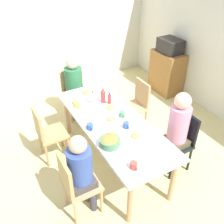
{
  "coord_description": "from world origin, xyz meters",
  "views": [
    {
      "loc": [
        2.44,
        -1.37,
        2.85
      ],
      "look_at": [
        0.0,
        0.0,
        0.92
      ],
      "focal_mm": 40.48,
      "sensor_mm": 36.0,
      "label": 1
    }
  ],
  "objects_px": {
    "plate_3": "(75,103)",
    "chair_0": "(73,91)",
    "chair_4": "(47,132)",
    "cup_3": "(90,127)",
    "bottle_0": "(110,99)",
    "cup_2": "(77,105)",
    "bowl_0": "(110,141)",
    "chair_2": "(137,103)",
    "person_0": "(74,83)",
    "cup_0": "(113,135)",
    "chair_1": "(75,183)",
    "microwave": "(170,46)",
    "cup_5": "(126,125)",
    "chair_3": "(180,139)",
    "bottle_1": "(103,96)",
    "plate_2": "(86,93)",
    "person_3": "(177,127)",
    "dining_table": "(112,126)",
    "plate_0": "(111,119)",
    "cup_1": "(134,165)",
    "plate_5": "(103,93)",
    "plate_4": "(135,136)",
    "person_1": "(81,169)",
    "side_cabinet": "(167,72)",
    "bottle_2": "(93,98)",
    "plate_1": "(110,108)",
    "cup_4": "(122,114)"
  },
  "relations": [
    {
      "from": "person_1",
      "to": "chair_0",
      "type": "bearing_deg",
      "value": 160.62
    },
    {
      "from": "chair_2",
      "to": "plate_3",
      "type": "xyz_separation_m",
      "value": [
        -0.13,
        -1.07,
        0.27
      ]
    },
    {
      "from": "chair_2",
      "to": "bowl_0",
      "type": "relative_size",
      "value": 3.49
    },
    {
      "from": "chair_3",
      "to": "plate_3",
      "type": "bearing_deg",
      "value": -138.66
    },
    {
      "from": "chair_1",
      "to": "chair_2",
      "type": "bearing_deg",
      "value": 124.19
    },
    {
      "from": "plate_1",
      "to": "bottle_1",
      "type": "xyz_separation_m",
      "value": [
        -0.21,
        -0.0,
        0.09
      ]
    },
    {
      "from": "chair_1",
      "to": "microwave",
      "type": "height_order",
      "value": "microwave"
    },
    {
      "from": "microwave",
      "to": "cup_4",
      "type": "bearing_deg",
      "value": -55.83
    },
    {
      "from": "chair_0",
      "to": "microwave",
      "type": "bearing_deg",
      "value": 86.73
    },
    {
      "from": "plate_1",
      "to": "bottle_0",
      "type": "height_order",
      "value": "bottle_0"
    },
    {
      "from": "chair_1",
      "to": "cup_3",
      "type": "distance_m",
      "value": 0.76
    },
    {
      "from": "chair_0",
      "to": "bottle_1",
      "type": "xyz_separation_m",
      "value": [
        0.97,
        0.12,
        0.36
      ]
    },
    {
      "from": "chair_2",
      "to": "bottle_2",
      "type": "relative_size",
      "value": 4.1
    },
    {
      "from": "plate_2",
      "to": "microwave",
      "type": "distance_m",
      "value": 2.19
    },
    {
      "from": "person_3",
      "to": "bowl_0",
      "type": "height_order",
      "value": "person_3"
    },
    {
      "from": "plate_5",
      "to": "bowl_0",
      "type": "height_order",
      "value": "bowl_0"
    },
    {
      "from": "chair_2",
      "to": "bowl_0",
      "type": "height_order",
      "value": "chair_2"
    },
    {
      "from": "bottle_1",
      "to": "side_cabinet",
      "type": "relative_size",
      "value": 0.25
    },
    {
      "from": "plate_1",
      "to": "cup_4",
      "type": "relative_size",
      "value": 2.12
    },
    {
      "from": "bowl_0",
      "to": "chair_2",
      "type": "bearing_deg",
      "value": 131.97
    },
    {
      "from": "cup_0",
      "to": "bowl_0",
      "type": "bearing_deg",
      "value": -45.6
    },
    {
      "from": "person_3",
      "to": "bottle_2",
      "type": "distance_m",
      "value": 1.3
    },
    {
      "from": "chair_0",
      "to": "plate_2",
      "type": "height_order",
      "value": "chair_0"
    },
    {
      "from": "bottle_2",
      "to": "plate_5",
      "type": "bearing_deg",
      "value": 126.04
    },
    {
      "from": "plate_3",
      "to": "cup_0",
      "type": "distance_m",
      "value": 1.0
    },
    {
      "from": "side_cabinet",
      "to": "microwave",
      "type": "relative_size",
      "value": 1.88
    },
    {
      "from": "bottle_0",
      "to": "cup_2",
      "type": "bearing_deg",
      "value": -107.91
    },
    {
      "from": "plate_0",
      "to": "cup_2",
      "type": "height_order",
      "value": "cup_2"
    },
    {
      "from": "chair_4",
      "to": "cup_0",
      "type": "height_order",
      "value": "chair_4"
    },
    {
      "from": "chair_4",
      "to": "plate_3",
      "type": "bearing_deg",
      "value": 103.82
    },
    {
      "from": "chair_0",
      "to": "dining_table",
      "type": "bearing_deg",
      "value": 0.0
    },
    {
      "from": "chair_1",
      "to": "cup_5",
      "type": "distance_m",
      "value": 0.98
    },
    {
      "from": "cup_2",
      "to": "person_1",
      "type": "bearing_deg",
      "value": -21.01
    },
    {
      "from": "person_0",
      "to": "plate_4",
      "type": "bearing_deg",
      "value": 2.83
    },
    {
      "from": "person_1",
      "to": "microwave",
      "type": "distance_m",
      "value": 3.41
    },
    {
      "from": "cup_1",
      "to": "bottle_2",
      "type": "xyz_separation_m",
      "value": [
        -1.39,
        0.19,
        0.06
      ]
    },
    {
      "from": "plate_3",
      "to": "bowl_0",
      "type": "bearing_deg",
      "value": 0.28
    },
    {
      "from": "cup_0",
      "to": "cup_1",
      "type": "bearing_deg",
      "value": -5.46
    },
    {
      "from": "plate_3",
      "to": "chair_0",
      "type": "bearing_deg",
      "value": 161.18
    },
    {
      "from": "chair_3",
      "to": "cup_3",
      "type": "bearing_deg",
      "value": -114.73
    },
    {
      "from": "chair_0",
      "to": "plate_1",
      "type": "distance_m",
      "value": 1.22
    },
    {
      "from": "bottle_2",
      "to": "microwave",
      "type": "height_order",
      "value": "microwave"
    },
    {
      "from": "chair_4",
      "to": "cup_3",
      "type": "relative_size",
      "value": 7.3
    },
    {
      "from": "chair_3",
      "to": "bottle_1",
      "type": "relative_size",
      "value": 4.0
    },
    {
      "from": "person_0",
      "to": "cup_0",
      "type": "bearing_deg",
      "value": -5.69
    },
    {
      "from": "chair_3",
      "to": "plate_4",
      "type": "distance_m",
      "value": 0.76
    },
    {
      "from": "plate_4",
      "to": "plate_3",
      "type": "bearing_deg",
      "value": -162.12
    },
    {
      "from": "cup_3",
      "to": "cup_5",
      "type": "relative_size",
      "value": 1.09
    },
    {
      "from": "plate_3",
      "to": "microwave",
      "type": "bearing_deg",
      "value": 105.65
    },
    {
      "from": "chair_4",
      "to": "cup_4",
      "type": "relative_size",
      "value": 8.0
    }
  ]
}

